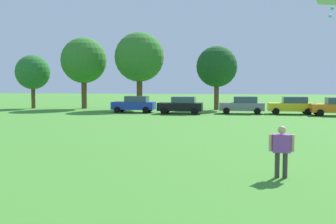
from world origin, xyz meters
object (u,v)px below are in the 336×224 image
at_px(tree_far_left, 33,72).
at_px(tree_far_right, 217,67).
at_px(adult_bystander, 281,147).
at_px(parked_car_yellow_3, 292,105).
at_px(parked_car_blue_0, 134,104).
at_px(parked_car_orange_4, 336,106).
at_px(parked_car_black_1, 181,105).
at_px(tree_left, 84,61).
at_px(parked_car_gray_2, 243,105).
at_px(tree_right, 139,57).

relative_size(tree_far_left, tree_far_right, 0.89).
relative_size(adult_bystander, parked_car_yellow_3, 0.39).
height_order(adult_bystander, tree_far_right, tree_far_right).
bearing_deg(parked_car_blue_0, parked_car_orange_4, 177.00).
height_order(parked_car_black_1, tree_left, tree_left).
xyz_separation_m(parked_car_gray_2, tree_far_left, (-24.36, 4.65, 3.39)).
xyz_separation_m(parked_car_orange_4, tree_far_left, (-32.78, 5.81, 3.39)).
height_order(tree_far_left, tree_far_right, tree_far_right).
bearing_deg(parked_car_orange_4, tree_left, -13.55).
bearing_deg(parked_car_black_1, parked_car_orange_4, -179.56).
height_order(parked_car_blue_0, tree_left, tree_left).
relative_size(parked_car_black_1, tree_right, 0.49).
bearing_deg(tree_left, parked_car_gray_2, -16.10).
bearing_deg(tree_right, tree_far_left, -178.54).
relative_size(parked_car_blue_0, tree_left, 0.52).
bearing_deg(tree_far_right, parked_car_blue_0, -144.83).
distance_m(adult_bystander, parked_car_orange_4, 27.19).
height_order(parked_car_blue_0, tree_right, tree_right).
height_order(parked_car_blue_0, parked_car_yellow_3, same).
bearing_deg(tree_far_left, tree_right, 1.46).
distance_m(parked_car_black_1, tree_far_left, 19.68).
relative_size(adult_bystander, parked_car_gray_2, 0.39).
xyz_separation_m(parked_car_yellow_3, tree_left, (-22.93, 5.10, 4.74)).
bearing_deg(tree_far_right, parked_car_yellow_3, -35.57).
distance_m(parked_car_blue_0, tree_left, 10.34).
distance_m(parked_car_gray_2, tree_far_right, 7.33).
height_order(parked_car_orange_4, tree_right, tree_right).
xyz_separation_m(adult_bystander, parked_car_gray_2, (-0.77, 27.25, -0.13)).
relative_size(parked_car_blue_0, parked_car_black_1, 1.00).
relative_size(parked_car_yellow_3, tree_right, 0.49).
bearing_deg(tree_right, parked_car_orange_4, -17.13).
bearing_deg(tree_far_left, parked_car_gray_2, -10.82).
xyz_separation_m(tree_left, tree_far_right, (15.46, 0.24, -0.80)).
distance_m(parked_car_yellow_3, parked_car_orange_4, 3.98).
relative_size(adult_bystander, parked_car_blue_0, 0.39).
bearing_deg(tree_far_left, parked_car_black_1, -17.79).
height_order(parked_car_black_1, parked_car_gray_2, same).
height_order(parked_car_blue_0, parked_car_black_1, same).
distance_m(parked_car_yellow_3, tree_left, 23.96).
relative_size(parked_car_gray_2, tree_left, 0.52).
height_order(adult_bystander, tree_right, tree_right).
relative_size(parked_car_black_1, tree_left, 0.52).
relative_size(parked_car_yellow_3, parked_car_orange_4, 1.00).
height_order(tree_far_left, tree_right, tree_right).
distance_m(parked_car_blue_0, tree_far_left, 14.74).
height_order(parked_car_blue_0, parked_car_gray_2, same).
bearing_deg(parked_car_yellow_3, tree_far_right, -35.57).
height_order(parked_car_black_1, tree_far_right, tree_far_right).
xyz_separation_m(adult_bystander, tree_far_right, (-3.57, 32.76, 3.80)).
height_order(parked_car_yellow_3, parked_car_orange_4, same).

